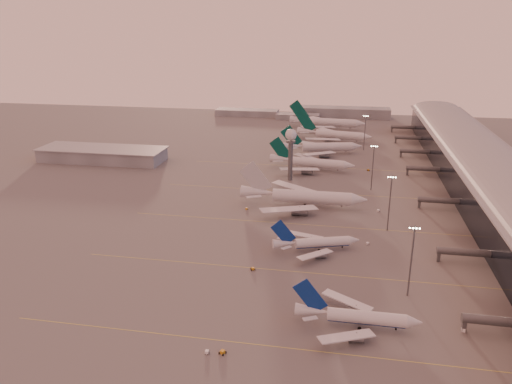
# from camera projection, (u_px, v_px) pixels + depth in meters

# --- Properties ---
(ground) EXTENTS (700.00, 700.00, 0.00)m
(ground) POSITION_uv_depth(u_px,v_px,m) (236.00, 280.00, 174.50)
(ground) COLOR #555252
(ground) RESTS_ON ground
(taxiway_markings) EXTENTS (180.00, 185.25, 0.02)m
(taxiway_markings) POSITION_uv_depth(u_px,v_px,m) (329.00, 225.00, 221.55)
(taxiway_markings) COLOR gold
(taxiway_markings) RESTS_ON ground
(terminal) EXTENTS (57.00, 362.00, 23.04)m
(terminal) POSITION_uv_depth(u_px,v_px,m) (488.00, 177.00, 255.28)
(terminal) COLOR black
(terminal) RESTS_ON ground
(hangar) EXTENTS (82.00, 27.00, 8.50)m
(hangar) POSITION_uv_depth(u_px,v_px,m) (102.00, 154.00, 323.89)
(hangar) COLOR slate
(hangar) RESTS_ON ground
(radar_tower) EXTENTS (6.40, 6.40, 31.10)m
(radar_tower) POSITION_uv_depth(u_px,v_px,m) (291.00, 144.00, 278.65)
(radar_tower) COLOR #515358
(radar_tower) RESTS_ON ground
(mast_a) EXTENTS (3.60, 0.56, 25.00)m
(mast_a) POSITION_uv_depth(u_px,v_px,m) (412.00, 258.00, 160.21)
(mast_a) COLOR #515358
(mast_a) RESTS_ON ground
(mast_b) EXTENTS (3.60, 0.56, 25.00)m
(mast_b) POSITION_uv_depth(u_px,v_px,m) (390.00, 200.00, 211.94)
(mast_b) COLOR #515358
(mast_b) RESTS_ON ground
(mast_c) EXTENTS (3.60, 0.56, 25.00)m
(mast_c) POSITION_uv_depth(u_px,v_px,m) (373.00, 165.00, 264.01)
(mast_c) COLOR #515358
(mast_c) RESTS_ON ground
(mast_d) EXTENTS (3.60, 0.56, 25.00)m
(mast_d) POSITION_uv_depth(u_px,v_px,m) (365.00, 131.00, 348.16)
(mast_d) COLOR #515358
(mast_d) RESTS_ON ground
(distant_horizon) EXTENTS (165.00, 37.50, 9.00)m
(distant_horizon) POSITION_uv_depth(u_px,v_px,m) (313.00, 113.00, 475.58)
(distant_horizon) COLOR slate
(distant_horizon) RESTS_ON ground
(narrowbody_near) EXTENTS (37.69, 30.13, 14.74)m
(narrowbody_near) POSITION_uv_depth(u_px,v_px,m) (357.00, 319.00, 146.46)
(narrowbody_near) COLOR silver
(narrowbody_near) RESTS_ON ground
(narrowbody_mid) EXTENTS (34.67, 27.21, 14.03)m
(narrowbody_mid) POSITION_uv_depth(u_px,v_px,m) (316.00, 244.00, 196.17)
(narrowbody_mid) COLOR silver
(narrowbody_mid) RESTS_ON ground
(widebody_white) EXTENTS (62.33, 49.97, 21.94)m
(widebody_white) POSITION_uv_depth(u_px,v_px,m) (303.00, 199.00, 242.88)
(widebody_white) COLOR silver
(widebody_white) RESTS_ON ground
(greentail_a) EXTENTS (53.00, 42.54, 19.31)m
(greentail_a) POSITION_uv_depth(u_px,v_px,m) (312.00, 164.00, 303.89)
(greentail_a) COLOR silver
(greentail_a) RESTS_ON ground
(greentail_b) EXTENTS (55.50, 44.30, 20.51)m
(greentail_b) POSITION_uv_depth(u_px,v_px,m) (322.00, 149.00, 341.05)
(greentail_b) COLOR silver
(greentail_b) RESTS_ON ground
(greentail_c) EXTENTS (57.66, 46.13, 21.15)m
(greentail_c) POSITION_uv_depth(u_px,v_px,m) (334.00, 136.00, 378.10)
(greentail_c) COLOR silver
(greentail_c) RESTS_ON ground
(greentail_d) EXTENTS (64.90, 52.23, 23.57)m
(greentail_d) POSITION_uv_depth(u_px,v_px,m) (327.00, 124.00, 421.38)
(greentail_d) COLOR silver
(greentail_d) RESTS_ON ground
(gsv_truck_a) EXTENTS (5.21, 2.07, 2.08)m
(gsv_truck_a) POSITION_uv_depth(u_px,v_px,m) (208.00, 351.00, 135.32)
(gsv_truck_a) COLOR white
(gsv_truck_a) RESTS_ON ground
(gsv_tug_near) EXTENTS (3.43, 4.20, 1.04)m
(gsv_tug_near) POSITION_uv_depth(u_px,v_px,m) (223.00, 352.00, 135.42)
(gsv_tug_near) COLOR #C78717
(gsv_tug_near) RESTS_ON ground
(gsv_catering_a) EXTENTS (6.19, 3.87, 4.71)m
(gsv_catering_a) POSITION_uv_depth(u_px,v_px,m) (465.00, 325.00, 144.55)
(gsv_catering_a) COLOR white
(gsv_catering_a) RESTS_ON ground
(gsv_tug_mid) EXTENTS (3.31, 3.84, 0.94)m
(gsv_tug_mid) POSITION_uv_depth(u_px,v_px,m) (253.00, 269.00, 181.38)
(gsv_tug_mid) COLOR #C78717
(gsv_tug_mid) RESTS_ON ground
(gsv_truck_b) EXTENTS (5.49, 3.84, 2.09)m
(gsv_truck_b) POSITION_uv_depth(u_px,v_px,m) (368.00, 242.00, 202.06)
(gsv_truck_b) COLOR white
(gsv_truck_b) RESTS_ON ground
(gsv_truck_c) EXTENTS (4.46, 4.66, 1.92)m
(gsv_truck_c) POSITION_uv_depth(u_px,v_px,m) (247.00, 208.00, 239.97)
(gsv_truck_c) COLOR #C78717
(gsv_truck_c) RESTS_ON ground
(gsv_catering_b) EXTENTS (5.55, 3.71, 4.18)m
(gsv_catering_b) POSITION_uv_depth(u_px,v_px,m) (379.00, 208.00, 236.80)
(gsv_catering_b) COLOR white
(gsv_catering_b) RESTS_ON ground
(gsv_tug_far) EXTENTS (3.56, 3.82, 0.94)m
(gsv_tug_far) POSITION_uv_depth(u_px,v_px,m) (324.00, 197.00, 256.61)
(gsv_tug_far) COLOR white
(gsv_tug_far) RESTS_ON ground
(gsv_truck_d) EXTENTS (3.20, 6.50, 2.51)m
(gsv_truck_d) POSITION_uv_depth(u_px,v_px,m) (258.00, 174.00, 292.51)
(gsv_truck_d) COLOR #55575A
(gsv_truck_d) RESTS_ON ground
(gsv_tug_hangar) EXTENTS (3.53, 2.49, 0.93)m
(gsv_tug_hangar) POSITION_uv_depth(u_px,v_px,m) (368.00, 170.00, 302.72)
(gsv_tug_hangar) COLOR #C78717
(gsv_tug_hangar) RESTS_ON ground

